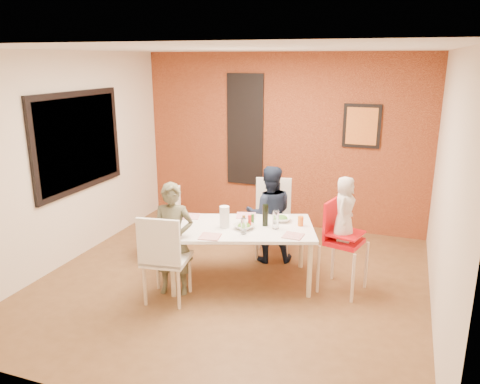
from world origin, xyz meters
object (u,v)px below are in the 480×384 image
(toddler, at_px, (344,209))
(paper_towel_roll, at_px, (224,217))
(chair_far, at_px, (273,213))
(child_near, at_px, (173,239))
(chair_left, at_px, (170,220))
(chair_near, at_px, (164,255))
(child_far, at_px, (269,214))
(wine_bottle, at_px, (265,215))
(high_chair, at_px, (340,238))
(dining_table, at_px, (241,231))

(toddler, distance_m, paper_towel_roll, 1.37)
(chair_far, relative_size, child_near, 0.80)
(chair_far, distance_m, chair_left, 1.40)
(chair_near, xyz_separation_m, chair_left, (-0.52, 1.11, -0.04))
(child_far, bearing_deg, chair_near, 42.58)
(child_far, height_order, wine_bottle, child_far)
(child_far, bearing_deg, child_near, 37.68)
(chair_far, xyz_separation_m, high_chair, (1.01, -0.77, 0.06))
(chair_left, bearing_deg, chair_near, 3.69)
(dining_table, xyz_separation_m, chair_left, (-1.14, 0.34, -0.11))
(child_near, bearing_deg, wine_bottle, 21.67)
(chair_left, height_order, toddler, toddler)
(chair_near, relative_size, chair_left, 1.07)
(chair_left, xyz_separation_m, child_far, (1.27, 0.37, 0.11))
(child_far, xyz_separation_m, paper_towel_roll, (-0.31, -0.80, 0.18))
(wine_bottle, xyz_separation_m, paper_towel_roll, (-0.43, -0.21, -0.00))
(dining_table, height_order, wine_bottle, wine_bottle)
(dining_table, xyz_separation_m, chair_near, (-0.61, -0.77, -0.07))
(chair_near, bearing_deg, toddler, -159.79)
(dining_table, distance_m, child_near, 0.82)
(child_near, distance_m, child_far, 1.45)
(chair_near, height_order, child_near, child_near)
(chair_far, height_order, paper_towel_roll, chair_far)
(chair_left, distance_m, paper_towel_roll, 1.09)
(child_far, height_order, paper_towel_roll, child_far)
(wine_bottle, bearing_deg, chair_far, 99.51)
(toddler, bearing_deg, high_chair, 72.27)
(paper_towel_roll, bearing_deg, chair_left, 155.83)
(dining_table, distance_m, toddler, 1.22)
(high_chair, distance_m, child_far, 1.12)
(chair_near, xyz_separation_m, high_chair, (1.74, 0.96, 0.07))
(child_near, bearing_deg, chair_far, 48.82)
(high_chair, bearing_deg, wine_bottle, 108.73)
(chair_far, bearing_deg, wine_bottle, -94.05)
(paper_towel_roll, bearing_deg, child_far, 68.72)
(child_near, relative_size, paper_towel_roll, 5.08)
(chair_far, xyz_separation_m, child_near, (-0.74, -1.48, 0.07))
(chair_left, bearing_deg, dining_table, 51.86)
(chair_near, xyz_separation_m, child_far, (0.75, 1.48, 0.08))
(chair_left, height_order, high_chair, high_chair)
(wine_bottle, bearing_deg, child_near, -143.65)
(child_far, relative_size, toddler, 1.76)
(chair_far, relative_size, toddler, 1.41)
(wine_bottle, distance_m, paper_towel_roll, 0.48)
(dining_table, bearing_deg, wine_bottle, 26.14)
(dining_table, relative_size, chair_far, 1.83)
(child_near, distance_m, paper_towel_roll, 0.65)
(high_chair, xyz_separation_m, wine_bottle, (-0.87, -0.06, 0.19))
(dining_table, bearing_deg, chair_near, -128.47)
(high_chair, xyz_separation_m, toddler, (0.03, -0.01, 0.35))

